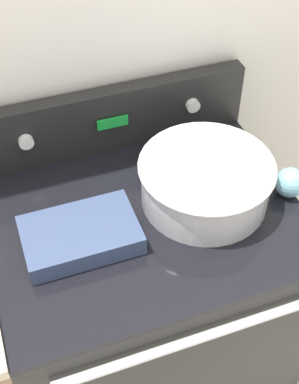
% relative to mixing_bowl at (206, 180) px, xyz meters
% --- Properties ---
extents(kitchen_wall, '(8.00, 0.05, 2.50)m').
position_rel_mixing_bowl_xyz_m(kitchen_wall, '(-0.17, 0.36, 0.27)').
color(kitchen_wall, silver).
rests_on(kitchen_wall, ground_plane).
extents(stove_range, '(0.81, 0.67, 0.91)m').
position_rel_mixing_bowl_xyz_m(stove_range, '(-0.17, 0.00, -0.53)').
color(stove_range, black).
rests_on(stove_range, ground_plane).
extents(control_panel, '(0.81, 0.07, 0.19)m').
position_rel_mixing_bowl_xyz_m(control_panel, '(-0.17, 0.30, 0.03)').
color(control_panel, black).
rests_on(control_panel, stove_range).
extents(mixing_bowl, '(0.35, 0.35, 0.13)m').
position_rel_mixing_bowl_xyz_m(mixing_bowl, '(0.00, 0.00, 0.00)').
color(mixing_bowl, silver).
rests_on(mixing_bowl, stove_range).
extents(casserole_dish, '(0.28, 0.18, 0.05)m').
position_rel_mixing_bowl_xyz_m(casserole_dish, '(-0.35, -0.03, -0.04)').
color(casserole_dish, '#38476B').
rests_on(casserole_dish, stove_range).
extents(ladle, '(0.08, 0.28, 0.08)m').
position_rel_mixing_bowl_xyz_m(ladle, '(0.22, -0.05, -0.03)').
color(ladle, '#7AB2C6').
rests_on(ladle, stove_range).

